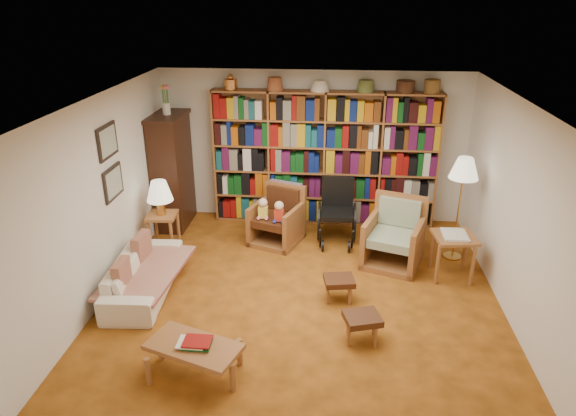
# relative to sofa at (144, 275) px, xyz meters

# --- Properties ---
(floor) EXTENTS (5.00, 5.00, 0.00)m
(floor) POSITION_rel_sofa_xyz_m (2.05, 0.11, -0.24)
(floor) COLOR #AD5D1A
(floor) RESTS_ON ground
(ceiling) EXTENTS (5.00, 5.00, 0.00)m
(ceiling) POSITION_rel_sofa_xyz_m (2.05, 0.11, 2.26)
(ceiling) COLOR silver
(ceiling) RESTS_ON wall_back
(wall_back) EXTENTS (5.00, 0.00, 5.00)m
(wall_back) POSITION_rel_sofa_xyz_m (2.05, 2.61, 1.01)
(wall_back) COLOR silver
(wall_back) RESTS_ON floor
(wall_front) EXTENTS (5.00, 0.00, 5.00)m
(wall_front) POSITION_rel_sofa_xyz_m (2.05, -2.39, 1.01)
(wall_front) COLOR silver
(wall_front) RESTS_ON floor
(wall_left) EXTENTS (0.00, 5.00, 5.00)m
(wall_left) POSITION_rel_sofa_xyz_m (-0.45, 0.11, 1.01)
(wall_left) COLOR silver
(wall_left) RESTS_ON floor
(wall_right) EXTENTS (0.00, 5.00, 5.00)m
(wall_right) POSITION_rel_sofa_xyz_m (4.55, 0.11, 1.01)
(wall_right) COLOR silver
(wall_right) RESTS_ON floor
(bookshelf) EXTENTS (3.60, 0.30, 2.42)m
(bookshelf) POSITION_rel_sofa_xyz_m (2.25, 2.44, 0.93)
(bookshelf) COLOR #975E2F
(bookshelf) RESTS_ON floor
(curio_cabinet) EXTENTS (0.50, 0.95, 2.40)m
(curio_cabinet) POSITION_rel_sofa_xyz_m (-0.20, 2.11, 0.71)
(curio_cabinet) COLOR #32180D
(curio_cabinet) RESTS_ON floor
(framed_pictures) EXTENTS (0.03, 0.52, 0.97)m
(framed_pictures) POSITION_rel_sofa_xyz_m (-0.43, 0.41, 1.38)
(framed_pictures) COLOR black
(framed_pictures) RESTS_ON wall_left
(sofa) EXTENTS (1.71, 0.75, 0.49)m
(sofa) POSITION_rel_sofa_xyz_m (0.00, 0.00, 0.00)
(sofa) COLOR #F1E4CC
(sofa) RESTS_ON floor
(sofa_throw) EXTENTS (0.91, 1.56, 0.04)m
(sofa_throw) POSITION_rel_sofa_xyz_m (0.05, -0.00, 0.06)
(sofa_throw) COLOR beige
(sofa_throw) RESTS_ON sofa
(cushion_left) EXTENTS (0.15, 0.39, 0.38)m
(cushion_left) POSITION_rel_sofa_xyz_m (-0.13, 0.35, 0.21)
(cushion_left) COLOR maroon
(cushion_left) RESTS_ON sofa
(cushion_right) EXTENTS (0.12, 0.35, 0.35)m
(cushion_right) POSITION_rel_sofa_xyz_m (-0.13, -0.35, 0.21)
(cushion_right) COLOR maroon
(cushion_right) RESTS_ON sofa
(side_table_lamp) EXTENTS (0.45, 0.45, 0.59)m
(side_table_lamp) POSITION_rel_sofa_xyz_m (-0.10, 1.15, 0.20)
(side_table_lamp) COLOR #975E2F
(side_table_lamp) RESTS_ON floor
(table_lamp) EXTENTS (0.38, 0.38, 0.52)m
(table_lamp) POSITION_rel_sofa_xyz_m (-0.10, 1.15, 0.70)
(table_lamp) COLOR gold
(table_lamp) RESTS_ON side_table_lamp
(armchair_leather) EXTENTS (0.94, 0.94, 0.89)m
(armchair_leather) POSITION_rel_sofa_xyz_m (1.55, 1.67, 0.12)
(armchair_leather) COLOR #975E2F
(armchair_leather) RESTS_ON floor
(armchair_sage) EXTENTS (1.02, 1.02, 0.95)m
(armchair_sage) POSITION_rel_sofa_xyz_m (3.29, 1.14, 0.12)
(armchair_sage) COLOR #975E2F
(armchair_sage) RESTS_ON floor
(wheelchair) EXTENTS (0.58, 0.81, 1.01)m
(wheelchair) POSITION_rel_sofa_xyz_m (2.48, 1.74, 0.22)
(wheelchair) COLOR black
(wheelchair) RESTS_ON floor
(floor_lamp) EXTENTS (0.41, 0.41, 1.54)m
(floor_lamp) POSITION_rel_sofa_xyz_m (4.20, 1.32, 1.08)
(floor_lamp) COLOR gold
(floor_lamp) RESTS_ON floor
(side_table_papers) EXTENTS (0.59, 0.59, 0.65)m
(side_table_papers) POSITION_rel_sofa_xyz_m (4.05, 0.76, 0.27)
(side_table_papers) COLOR #975E2F
(side_table_papers) RESTS_ON floor
(footstool_a) EXTENTS (0.42, 0.38, 0.32)m
(footstool_a) POSITION_rel_sofa_xyz_m (2.53, 0.03, 0.01)
(footstool_a) COLOR #472813
(footstool_a) RESTS_ON floor
(footstool_b) EXTENTS (0.47, 0.43, 0.33)m
(footstool_b) POSITION_rel_sofa_xyz_m (2.78, -0.78, 0.03)
(footstool_b) COLOR #472813
(footstool_b) RESTS_ON floor
(coffee_table) EXTENTS (1.04, 0.76, 0.42)m
(coffee_table) POSITION_rel_sofa_xyz_m (1.07, -1.50, 0.08)
(coffee_table) COLOR #975E2F
(coffee_table) RESTS_ON floor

